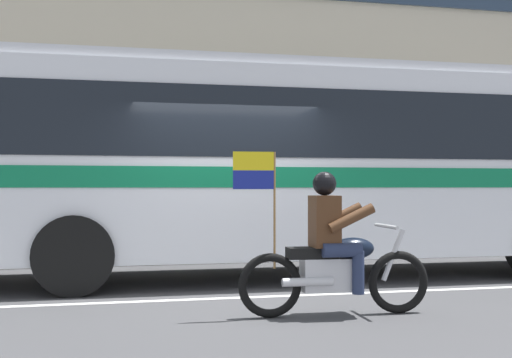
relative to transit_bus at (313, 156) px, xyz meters
name	(u,v)px	position (x,y,z in m)	size (l,w,h in m)	color
ground_plane	(227,291)	(-1.62, -1.19, -1.88)	(60.00, 60.00, 0.00)	#3D3D3F
sidewalk_curb	(180,251)	(-1.62, 3.91, -1.81)	(28.00, 3.80, 0.15)	gray
lane_center_stripe	(236,298)	(-1.62, -1.79, -1.88)	(26.60, 0.14, 0.01)	silver
office_building_facade	(168,44)	(-1.62, 6.19, 2.95)	(28.00, 0.89, 9.64)	#B2A893
transit_bus	(313,156)	(0.00, 0.00, 0.00)	(11.67, 2.66, 3.22)	silver
motorcycle_with_rider	(333,254)	(-0.83, -3.18, -1.22)	(2.19, 0.64, 1.78)	black
fire_hydrant	(169,234)	(-1.98, 2.63, -1.36)	(0.22, 0.30, 0.75)	#4C8C3F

